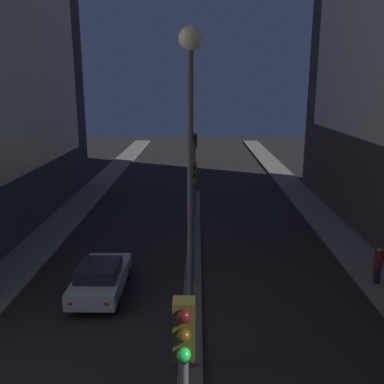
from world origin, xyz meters
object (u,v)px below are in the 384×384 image
(traffic_light_far, at_px, (195,155))
(street_lamp, at_px, (190,142))
(car_left_lane, at_px, (101,278))
(pedestrian_on_right_sidewalk, at_px, (378,265))
(traffic_light_near, at_px, (184,384))
(traffic_light_mid, at_px, (193,196))

(traffic_light_far, relative_size, street_lamp, 0.54)
(car_left_lane, xyz_separation_m, pedestrian_on_right_sidewalk, (11.17, 0.91, 0.23))
(traffic_light_near, xyz_separation_m, traffic_light_far, (0.00, 21.26, 0.00))
(traffic_light_near, bearing_deg, street_lamp, 90.00)
(traffic_light_far, bearing_deg, traffic_light_near, -90.00)
(traffic_light_mid, relative_size, traffic_light_far, 1.00)
(traffic_light_far, bearing_deg, car_left_lane, -107.67)
(street_lamp, height_order, car_left_lane, street_lamp)
(traffic_light_near, relative_size, traffic_light_far, 1.00)
(street_lamp, distance_m, car_left_lane, 8.30)
(traffic_light_far, distance_m, pedestrian_on_right_sidewalk, 13.17)
(traffic_light_near, height_order, traffic_light_far, same)
(traffic_light_mid, xyz_separation_m, pedestrian_on_right_sidewalk, (7.56, -0.15, -2.82))
(traffic_light_near, bearing_deg, pedestrian_on_right_sidewalk, 55.12)
(street_lamp, bearing_deg, traffic_light_far, 90.00)
(street_lamp, bearing_deg, traffic_light_near, -90.00)
(traffic_light_mid, height_order, car_left_lane, traffic_light_mid)
(traffic_light_mid, height_order, pedestrian_on_right_sidewalk, traffic_light_mid)
(traffic_light_mid, bearing_deg, pedestrian_on_right_sidewalk, -1.10)
(traffic_light_far, distance_m, car_left_lane, 12.26)
(pedestrian_on_right_sidewalk, bearing_deg, street_lamp, -144.16)
(traffic_light_near, height_order, traffic_light_mid, same)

